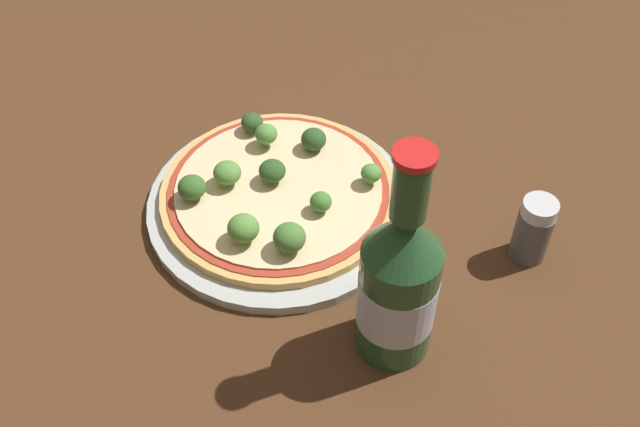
% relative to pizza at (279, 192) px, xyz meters
% --- Properties ---
extents(ground_plane, '(3.00, 3.00, 0.00)m').
position_rel_pizza_xyz_m(ground_plane, '(-0.01, 0.02, -0.02)').
color(ground_plane, '#4C2D19').
extents(plate, '(0.29, 0.29, 0.01)m').
position_rel_pizza_xyz_m(plate, '(0.00, -0.01, -0.01)').
color(plate, '#B2B7B2').
rests_on(plate, ground_plane).
extents(pizza, '(0.26, 0.26, 0.01)m').
position_rel_pizza_xyz_m(pizza, '(0.00, 0.00, 0.00)').
color(pizza, tan).
rests_on(pizza, plate).
extents(broccoli_floret_0, '(0.03, 0.03, 0.02)m').
position_rel_pizza_xyz_m(broccoli_floret_0, '(-0.06, 0.07, 0.02)').
color(broccoli_floret_0, '#7A9E5B').
rests_on(broccoli_floret_0, pizza).
extents(broccoli_floret_1, '(0.03, 0.03, 0.03)m').
position_rel_pizza_xyz_m(broccoli_floret_1, '(-0.01, 0.01, 0.02)').
color(broccoli_floret_1, '#7A9E5B').
rests_on(broccoli_floret_1, pizza).
extents(broccoli_floret_2, '(0.02, 0.02, 0.02)m').
position_rel_pizza_xyz_m(broccoli_floret_2, '(0.09, 0.04, 0.02)').
color(broccoli_floret_2, '#7A9E5B').
rests_on(broccoli_floret_2, pizza).
extents(broccoli_floret_3, '(0.03, 0.03, 0.03)m').
position_rel_pizza_xyz_m(broccoli_floret_3, '(-0.05, -0.01, 0.02)').
color(broccoli_floret_3, '#7A9E5B').
rests_on(broccoli_floret_3, pizza).
extents(broccoli_floret_4, '(0.03, 0.03, 0.03)m').
position_rel_pizza_xyz_m(broccoli_floret_4, '(-0.08, -0.05, 0.02)').
color(broccoli_floret_4, '#7A9E5B').
rests_on(broccoli_floret_4, pizza).
extents(broccoli_floret_5, '(0.03, 0.03, 0.03)m').
position_rel_pizza_xyz_m(broccoli_floret_5, '(0.04, -0.08, 0.02)').
color(broccoli_floret_5, '#7A9E5B').
rests_on(broccoli_floret_5, pizza).
extents(broccoli_floret_6, '(0.03, 0.03, 0.03)m').
position_rel_pizza_xyz_m(broccoli_floret_6, '(-0.04, 0.06, 0.02)').
color(broccoli_floret_6, '#7A9E5B').
rests_on(broccoli_floret_6, pizza).
extents(broccoli_floret_7, '(0.03, 0.03, 0.03)m').
position_rel_pizza_xyz_m(broccoli_floret_7, '(-0.00, -0.08, 0.02)').
color(broccoli_floret_7, '#7A9E5B').
rests_on(broccoli_floret_7, pizza).
extents(broccoli_floret_8, '(0.02, 0.02, 0.02)m').
position_rel_pizza_xyz_m(broccoli_floret_8, '(0.05, -0.02, 0.02)').
color(broccoli_floret_8, '#7A9E5B').
rests_on(broccoli_floret_8, pizza).
extents(broccoli_floret_9, '(0.03, 0.03, 0.03)m').
position_rel_pizza_xyz_m(broccoli_floret_9, '(0.01, 0.07, 0.02)').
color(broccoli_floret_9, '#7A9E5B').
rests_on(broccoli_floret_9, pizza).
extents(beer_bottle, '(0.07, 0.07, 0.24)m').
position_rel_pizza_xyz_m(beer_bottle, '(0.17, -0.13, 0.07)').
color(beer_bottle, '#234C28').
rests_on(beer_bottle, ground_plane).
extents(pepper_shaker, '(0.04, 0.04, 0.08)m').
position_rel_pizza_xyz_m(pepper_shaker, '(0.27, 0.02, 0.02)').
color(pepper_shaker, '#4C4C51').
rests_on(pepper_shaker, ground_plane).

